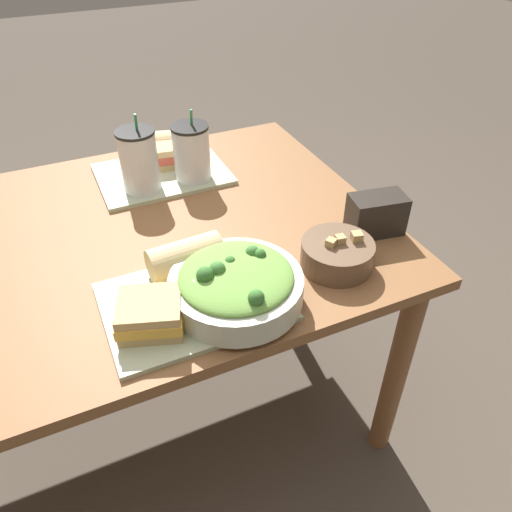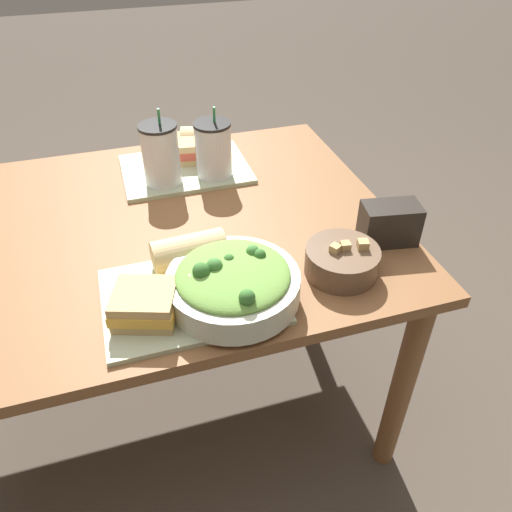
{
  "view_description": "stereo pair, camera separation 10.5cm",
  "coord_description": "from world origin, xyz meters",
  "px_view_note": "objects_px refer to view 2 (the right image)",
  "views": [
    {
      "loc": [
        -0.14,
        -1.06,
        1.44
      ],
      "look_at": [
        0.2,
        -0.31,
        0.79
      ],
      "focal_mm": 35.0,
      "sensor_mm": 36.0,
      "label": 1
    },
    {
      "loc": [
        -0.04,
        -1.1,
        1.44
      ],
      "look_at": [
        0.2,
        -0.31,
        0.79
      ],
      "focal_mm": 35.0,
      "sensor_mm": 36.0,
      "label": 2
    }
  ],
  "objects_px": {
    "sandwich_far": "(189,148)",
    "drink_cup_red": "(213,151)",
    "drink_cup_dark": "(161,156)",
    "baguette_near": "(190,252)",
    "chip_bag": "(389,223)",
    "soup_bowl": "(342,260)",
    "baguette_far": "(200,139)",
    "sandwich_near": "(145,304)",
    "salad_bowl": "(233,282)"
  },
  "relations": [
    {
      "from": "sandwich_near",
      "to": "drink_cup_dark",
      "type": "bearing_deg",
      "value": 96.08
    },
    {
      "from": "sandwich_far",
      "to": "drink_cup_red",
      "type": "xyz_separation_m",
      "value": [
        0.05,
        -0.13,
        0.04
      ]
    },
    {
      "from": "baguette_far",
      "to": "chip_bag",
      "type": "distance_m",
      "value": 0.69
    },
    {
      "from": "salad_bowl",
      "to": "sandwich_near",
      "type": "distance_m",
      "value": 0.18
    },
    {
      "from": "sandwich_far",
      "to": "baguette_far",
      "type": "relative_size",
      "value": 1.07
    },
    {
      "from": "baguette_near",
      "to": "chip_bag",
      "type": "relative_size",
      "value": 1.14
    },
    {
      "from": "sandwich_far",
      "to": "drink_cup_red",
      "type": "bearing_deg",
      "value": -59.92
    },
    {
      "from": "drink_cup_dark",
      "to": "drink_cup_red",
      "type": "bearing_deg",
      "value": 0.0
    },
    {
      "from": "baguette_near",
      "to": "sandwich_far",
      "type": "height_order",
      "value": "baguette_near"
    },
    {
      "from": "soup_bowl",
      "to": "chip_bag",
      "type": "height_order",
      "value": "chip_bag"
    },
    {
      "from": "soup_bowl",
      "to": "baguette_far",
      "type": "bearing_deg",
      "value": 104.81
    },
    {
      "from": "soup_bowl",
      "to": "sandwich_far",
      "type": "relative_size",
      "value": 1.18
    },
    {
      "from": "soup_bowl",
      "to": "sandwich_near",
      "type": "bearing_deg",
      "value": -176.97
    },
    {
      "from": "salad_bowl",
      "to": "soup_bowl",
      "type": "xyz_separation_m",
      "value": [
        0.26,
        0.02,
        -0.02
      ]
    },
    {
      "from": "salad_bowl",
      "to": "baguette_near",
      "type": "height_order",
      "value": "salad_bowl"
    },
    {
      "from": "soup_bowl",
      "to": "chip_bag",
      "type": "bearing_deg",
      "value": 26.0
    },
    {
      "from": "sandwich_near",
      "to": "sandwich_far",
      "type": "xyz_separation_m",
      "value": [
        0.22,
        0.66,
        -0.0
      ]
    },
    {
      "from": "soup_bowl",
      "to": "drink_cup_red",
      "type": "bearing_deg",
      "value": 108.82
    },
    {
      "from": "drink_cup_dark",
      "to": "salad_bowl",
      "type": "bearing_deg",
      "value": -83.14
    },
    {
      "from": "baguette_far",
      "to": "drink_cup_red",
      "type": "distance_m",
      "value": 0.17
    },
    {
      "from": "salad_bowl",
      "to": "drink_cup_dark",
      "type": "xyz_separation_m",
      "value": [
        -0.06,
        0.53,
        0.04
      ]
    },
    {
      "from": "chip_bag",
      "to": "soup_bowl",
      "type": "bearing_deg",
      "value": -144.31
    },
    {
      "from": "drink_cup_dark",
      "to": "drink_cup_red",
      "type": "height_order",
      "value": "drink_cup_dark"
    },
    {
      "from": "soup_bowl",
      "to": "baguette_far",
      "type": "distance_m",
      "value": 0.7
    },
    {
      "from": "drink_cup_dark",
      "to": "chip_bag",
      "type": "xyz_separation_m",
      "value": [
        0.48,
        -0.43,
        -0.04
      ]
    },
    {
      "from": "soup_bowl",
      "to": "baguette_far",
      "type": "relative_size",
      "value": 1.26
    },
    {
      "from": "salad_bowl",
      "to": "sandwich_near",
      "type": "xyz_separation_m",
      "value": [
        -0.18,
        -0.0,
        -0.01
      ]
    },
    {
      "from": "baguette_far",
      "to": "sandwich_near",
      "type": "bearing_deg",
      "value": 174.55
    },
    {
      "from": "chip_bag",
      "to": "drink_cup_dark",
      "type": "bearing_deg",
      "value": 147.94
    },
    {
      "from": "salad_bowl",
      "to": "baguette_far",
      "type": "xyz_separation_m",
      "value": [
        0.08,
        0.7,
        -0.0
      ]
    },
    {
      "from": "baguette_far",
      "to": "baguette_near",
      "type": "bearing_deg",
      "value": -179.17
    },
    {
      "from": "salad_bowl",
      "to": "drink_cup_dark",
      "type": "bearing_deg",
      "value": 96.86
    },
    {
      "from": "chip_bag",
      "to": "sandwich_far",
      "type": "bearing_deg",
      "value": 134.13
    },
    {
      "from": "baguette_far",
      "to": "sandwich_far",
      "type": "bearing_deg",
      "value": 146.14
    },
    {
      "from": "soup_bowl",
      "to": "chip_bag",
      "type": "distance_m",
      "value": 0.18
    },
    {
      "from": "sandwich_near",
      "to": "sandwich_far",
      "type": "relative_size",
      "value": 1.11
    },
    {
      "from": "salad_bowl",
      "to": "sandwich_far",
      "type": "bearing_deg",
      "value": 86.82
    },
    {
      "from": "salad_bowl",
      "to": "baguette_near",
      "type": "xyz_separation_m",
      "value": [
        -0.06,
        0.13,
        -0.0
      ]
    },
    {
      "from": "soup_bowl",
      "to": "sandwich_near",
      "type": "height_order",
      "value": "soup_bowl"
    },
    {
      "from": "baguette_near",
      "to": "baguette_far",
      "type": "bearing_deg",
      "value": -18.09
    },
    {
      "from": "salad_bowl",
      "to": "drink_cup_red",
      "type": "height_order",
      "value": "drink_cup_red"
    },
    {
      "from": "sandwich_near",
      "to": "chip_bag",
      "type": "xyz_separation_m",
      "value": [
        0.6,
        0.1,
        0.01
      ]
    },
    {
      "from": "sandwich_near",
      "to": "sandwich_far",
      "type": "bearing_deg",
      "value": 90.27
    },
    {
      "from": "sandwich_far",
      "to": "baguette_far",
      "type": "distance_m",
      "value": 0.06
    },
    {
      "from": "baguette_near",
      "to": "drink_cup_dark",
      "type": "bearing_deg",
      "value": -3.72
    },
    {
      "from": "sandwich_far",
      "to": "drink_cup_dark",
      "type": "distance_m",
      "value": 0.17
    },
    {
      "from": "drink_cup_dark",
      "to": "drink_cup_red",
      "type": "distance_m",
      "value": 0.15
    },
    {
      "from": "soup_bowl",
      "to": "drink_cup_red",
      "type": "relative_size",
      "value": 0.81
    },
    {
      "from": "baguette_far",
      "to": "chip_bag",
      "type": "height_order",
      "value": "chip_bag"
    },
    {
      "from": "salad_bowl",
      "to": "baguette_near",
      "type": "distance_m",
      "value": 0.15
    }
  ]
}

